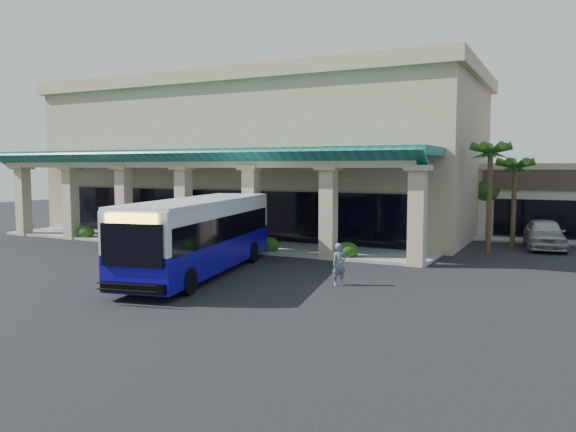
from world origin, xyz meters
The scene contains 10 objects.
ground centered at (0.00, 0.00, 0.00)m, with size 110.00×110.00×0.00m, color black.
main_building centered at (-8.00, 16.00, 5.67)m, with size 30.80×14.80×11.35m, color tan, non-canonical shape.
arcade centered at (-8.00, 6.80, 2.85)m, with size 30.00×6.20×5.70m, color #0E5952, non-canonical shape.
palm_0 centered at (8.50, 11.00, 3.30)m, with size 2.40×2.40×6.60m, color #244F15, non-canonical shape.
palm_1 centered at (9.50, 14.00, 2.90)m, with size 2.40×2.40×5.80m, color #244F15, non-canonical shape.
palm_2 centered at (-22.50, 6.50, 3.10)m, with size 2.40×2.40×6.20m, color #244F15, non-canonical shape.
broadleaf_tree centered at (7.50, 19.00, 2.41)m, with size 2.60×2.60×4.81m, color #1D4810, non-canonical shape.
transit_bus centered at (-1.96, -1.00, 1.64)m, with size 2.73×11.73×3.28m, color #0F0890, non-canonical shape.
pedestrian centered at (4.31, -0.47, 0.83)m, with size 0.61×0.40×1.66m, color slate.
car_silver centered at (11.18, 14.04, 0.87)m, with size 2.05×5.09×1.74m, color #A7A7A7.
Camera 1 is at (12.26, -20.94, 4.66)m, focal length 35.00 mm.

